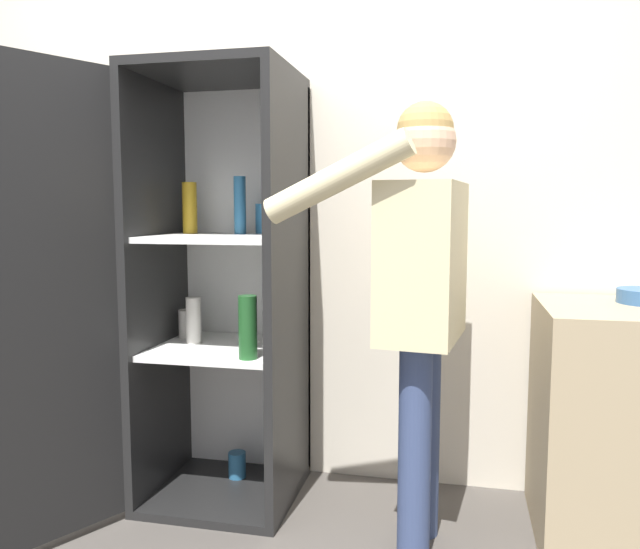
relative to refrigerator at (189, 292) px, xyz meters
name	(u,v)px	position (x,y,z in m)	size (l,w,h in m)	color
wall_back	(286,199)	(0.29, 0.43, 0.38)	(7.00, 0.06, 2.55)	beige
refrigerator	(189,292)	(0.00, 0.00, 0.00)	(0.95, 1.13, 1.79)	black
person	(420,274)	(0.95, -0.15, 0.11)	(0.67, 0.59, 1.60)	#384770
counter	(631,426)	(1.71, 0.06, -0.45)	(0.66, 0.63, 0.88)	tan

